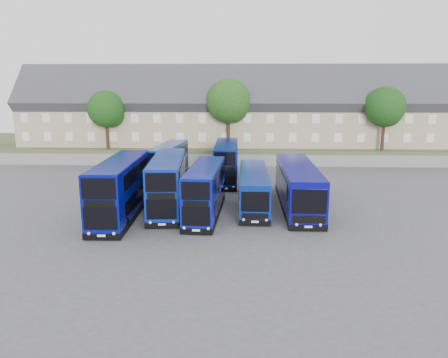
% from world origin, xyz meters
% --- Properties ---
extents(ground, '(120.00, 120.00, 0.00)m').
position_xyz_m(ground, '(0.00, 0.00, 0.00)').
color(ground, '#4B4B51').
rests_on(ground, ground).
extents(retaining_wall, '(70.00, 0.40, 1.50)m').
position_xyz_m(retaining_wall, '(0.00, 24.00, 0.75)').
color(retaining_wall, slate).
rests_on(retaining_wall, ground).
extents(earth_bank, '(80.00, 20.00, 2.00)m').
position_xyz_m(earth_bank, '(0.00, 34.00, 1.00)').
color(earth_bank, '#46512D').
rests_on(earth_bank, ground).
extents(terrace_row, '(66.00, 10.40, 11.20)m').
position_xyz_m(terrace_row, '(6.00, 30.00, 6.60)').
color(terrace_row, tan).
rests_on(terrace_row, earth_bank).
extents(dd_front_left, '(2.86, 11.43, 4.52)m').
position_xyz_m(dd_front_left, '(-5.87, 1.27, 2.22)').
color(dd_front_left, '#060C80').
rests_on(dd_front_left, ground).
extents(dd_front_mid, '(3.38, 11.18, 4.38)m').
position_xyz_m(dd_front_mid, '(-2.51, 3.66, 2.15)').
color(dd_front_mid, '#08269C').
rests_on(dd_front_mid, ground).
extents(dd_front_right, '(2.84, 10.19, 4.00)m').
position_xyz_m(dd_front_right, '(0.80, 1.96, 1.96)').
color(dd_front_right, '#081295').
rests_on(dd_front_right, ground).
extents(dd_rear_left, '(3.23, 9.97, 3.89)m').
position_xyz_m(dd_rear_left, '(-4.28, 15.15, 1.91)').
color(dd_rear_left, navy).
rests_on(dd_rear_left, ground).
extents(dd_rear_right, '(2.45, 10.46, 4.15)m').
position_xyz_m(dd_rear_right, '(2.08, 14.82, 2.03)').
color(dd_rear_right, navy).
rests_on(dd_rear_right, ground).
extents(coach_east_a, '(2.48, 11.43, 3.12)m').
position_xyz_m(coach_east_a, '(4.76, 4.74, 1.53)').
color(coach_east_a, navy).
rests_on(coach_east_a, ground).
extents(coach_east_b, '(2.88, 13.40, 3.66)m').
position_xyz_m(coach_east_b, '(8.55, 4.69, 1.80)').
color(coach_east_b, '#070783').
rests_on(coach_east_b, ground).
extents(tree_west, '(4.80, 4.80, 7.65)m').
position_xyz_m(tree_west, '(-13.85, 25.10, 7.05)').
color(tree_west, '#382314').
rests_on(tree_west, earth_bank).
extents(tree_mid, '(5.76, 5.76, 9.18)m').
position_xyz_m(tree_mid, '(2.15, 25.60, 8.07)').
color(tree_mid, '#382314').
rests_on(tree_mid, earth_bank).
extents(tree_east, '(5.12, 5.12, 8.16)m').
position_xyz_m(tree_east, '(22.15, 25.10, 7.39)').
color(tree_east, '#382314').
rests_on(tree_east, earth_bank).
extents(tree_far, '(5.44, 5.44, 8.67)m').
position_xyz_m(tree_far, '(28.15, 32.10, 7.73)').
color(tree_far, '#382314').
rests_on(tree_far, earth_bank).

